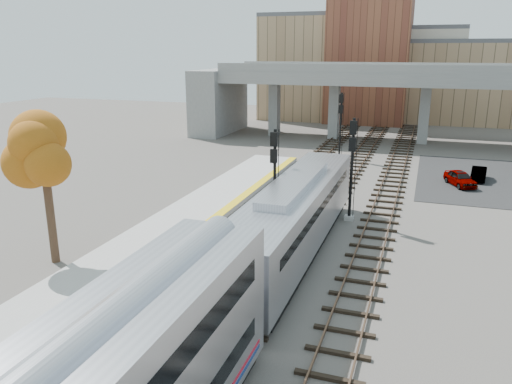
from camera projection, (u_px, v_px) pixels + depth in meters
The scene contains 14 objects.
ground at pixel (238, 302), 22.67m from camera, with size 160.00×160.00×0.00m, color #47423D.
platform at pixel (102, 276), 24.89m from camera, with size 4.50×60.00×0.35m, color #9E9E99.
yellow_strip at pixel (135, 278), 24.25m from camera, with size 0.70×60.00×0.01m, color yellow.
tracks at pixel (317, 218), 33.73m from camera, with size 10.70×95.00×0.25m.
overpass at pixel (408, 95), 60.45m from camera, with size 54.00×12.00×9.50m.
buildings_far at pixel (392, 70), 80.64m from camera, with size 43.00×21.00×20.60m.
parking_lot at pixel (501, 181), 43.75m from camera, with size 14.00×18.00×0.04m, color black.
locomotive at pixel (295, 216), 27.40m from camera, with size 3.02×19.05×4.10m.
signal_mast_near at pixel (274, 184), 30.51m from camera, with size 0.60×0.64×6.52m.
signal_mast_mid at pixel (351, 171), 32.70m from camera, with size 0.60×0.64×6.88m.
signal_mast_far at pixel (340, 127), 51.89m from camera, with size 0.60×0.64×6.85m.
tree at pixel (43, 153), 25.42m from camera, with size 3.60×3.60×8.08m.
car_a at pixel (460, 178), 41.86m from camera, with size 1.50×3.74×1.27m, color #99999E.
car_b at pixel (479, 174), 43.67m from camera, with size 1.20×3.43×1.13m, color #99999E.
Camera 1 is at (7.42, -19.04, 11.07)m, focal length 35.00 mm.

